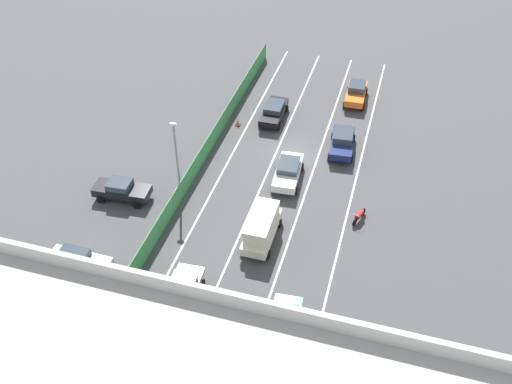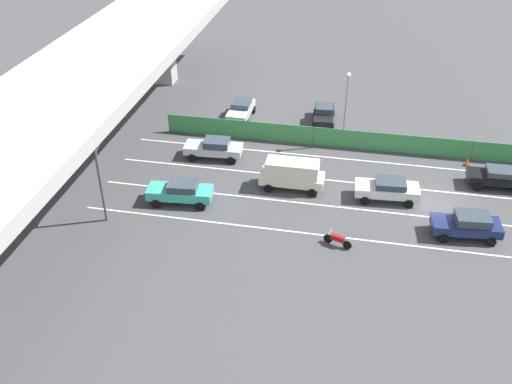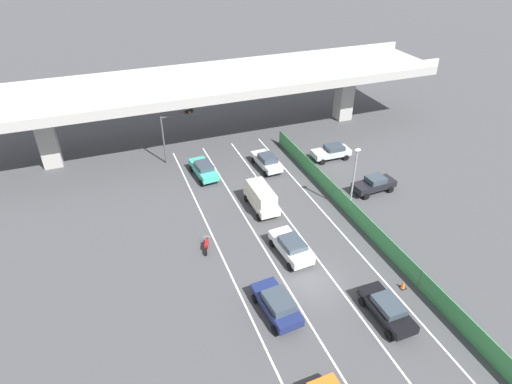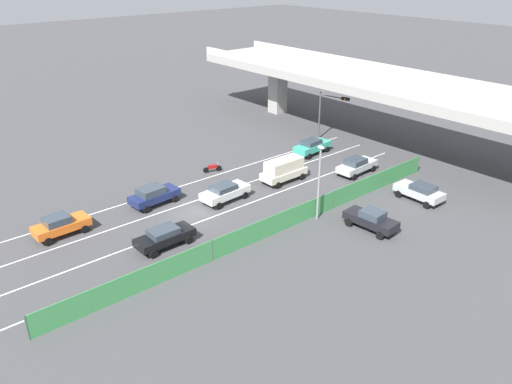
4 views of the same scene
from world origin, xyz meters
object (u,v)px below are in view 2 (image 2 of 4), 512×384
(traffic_light, at_px, (103,161))
(parked_wagon_silver, at_px, (241,109))
(car_van_cream, at_px, (292,173))
(car_sedan_navy, at_px, (468,224))
(car_hatchback_white, at_px, (388,189))
(car_sedan_black, at_px, (499,177))
(traffic_cone, at_px, (467,162))
(motorcycle, at_px, (338,240))
(car_sedan_silver, at_px, (214,148))
(parked_sedan_dark, at_px, (324,114))
(street_lamp, at_px, (346,102))
(car_taxi_teal, at_px, (181,191))

(traffic_light, bearing_deg, parked_wagon_silver, -19.84)
(car_van_cream, height_order, car_sedan_navy, car_van_cream)
(car_hatchback_white, distance_m, car_sedan_black, 8.87)
(traffic_cone, bearing_deg, motorcycle, 142.81)
(car_van_cream, distance_m, car_sedan_silver, 7.66)
(car_sedan_black, height_order, traffic_light, traffic_light)
(parked_sedan_dark, xyz_separation_m, street_lamp, (-3.97, -2.00, 3.08))
(parked_sedan_dark, relative_size, parked_wagon_silver, 1.02)
(car_taxi_teal, xyz_separation_m, traffic_light, (-1.88, 4.68, 3.09))
(parked_wagon_silver, relative_size, traffic_cone, 6.48)
(parked_wagon_silver, height_order, traffic_light, traffic_light)
(parked_wagon_silver, distance_m, traffic_cone, 20.30)
(parked_wagon_silver, height_order, traffic_cone, parked_wagon_silver)
(car_taxi_teal, bearing_deg, traffic_cone, -65.52)
(car_sedan_black, distance_m, car_taxi_teal, 23.76)
(car_sedan_navy, distance_m, motorcycle, 8.75)
(car_sedan_black, distance_m, motorcycle, 14.79)
(parked_sedan_dark, distance_m, traffic_cone, 13.27)
(car_sedan_navy, height_order, traffic_light, traffic_light)
(car_van_cream, xyz_separation_m, motorcycle, (-6.37, -3.94, -0.81))
(car_hatchback_white, xyz_separation_m, street_lamp, (7.73, 3.75, 3.07))
(car_taxi_teal, bearing_deg, car_sedan_navy, -90.45)
(street_lamp, bearing_deg, car_van_cream, 156.53)
(parked_wagon_silver, xyz_separation_m, street_lamp, (-3.45, -9.61, 3.09))
(parked_sedan_dark, bearing_deg, traffic_cone, -114.48)
(car_sedan_silver, xyz_separation_m, traffic_cone, (2.67, -20.21, -0.59))
(car_taxi_teal, xyz_separation_m, street_lamp, (11.04, -10.84, 3.05))
(car_sedan_black, height_order, traffic_cone, car_sedan_black)
(car_van_cream, height_order, traffic_light, traffic_light)
(parked_wagon_silver, bearing_deg, car_sedan_black, -109.93)
(street_lamp, bearing_deg, car_sedan_black, -110.09)
(motorcycle, bearing_deg, car_hatchback_white, -26.55)
(car_sedan_navy, height_order, car_hatchback_white, car_sedan_navy)
(car_hatchback_white, xyz_separation_m, car_sedan_black, (3.36, -8.21, -0.03))
(traffic_light, bearing_deg, street_lamp, -50.22)
(car_sedan_silver, distance_m, traffic_cone, 20.40)
(car_van_cream, xyz_separation_m, car_sedan_black, (3.17, -15.23, -0.40))
(motorcycle, bearing_deg, car_sedan_navy, -71.90)
(car_taxi_teal, relative_size, traffic_light, 0.85)
(parked_sedan_dark, height_order, parked_wagon_silver, parked_sedan_dark)
(car_sedan_black, xyz_separation_m, traffic_cone, (2.85, 1.89, -0.56))
(traffic_light, bearing_deg, car_hatchback_white, -74.92)
(car_van_cream, height_order, traffic_cone, car_van_cream)
(car_hatchback_white, relative_size, car_taxi_teal, 0.98)
(car_sedan_black, bearing_deg, car_taxi_teal, 106.31)
(parked_sedan_dark, distance_m, parked_wagon_silver, 7.63)
(parked_sedan_dark, bearing_deg, street_lamp, -153.22)
(car_sedan_silver, height_order, street_lamp, street_lamp)
(parked_wagon_silver, bearing_deg, traffic_light, 160.16)
(motorcycle, bearing_deg, parked_sedan_dark, 8.47)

